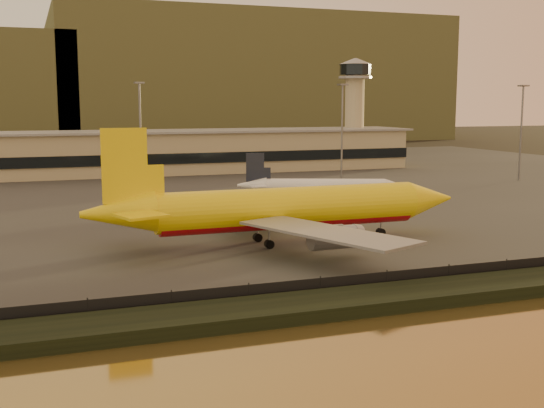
# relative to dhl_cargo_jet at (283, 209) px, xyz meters

# --- Properties ---
(ground) EXTENTS (900.00, 900.00, 0.00)m
(ground) POSITION_rel_dhl_cargo_jet_xyz_m (-0.36, -15.03, -5.37)
(ground) COLOR black
(ground) RESTS_ON ground
(embankment) EXTENTS (320.00, 7.00, 1.40)m
(embankment) POSITION_rel_dhl_cargo_jet_xyz_m (-0.36, -32.03, -4.67)
(embankment) COLOR black
(embankment) RESTS_ON ground
(tarmac) EXTENTS (320.00, 220.00, 0.20)m
(tarmac) POSITION_rel_dhl_cargo_jet_xyz_m (-0.36, 79.97, -5.27)
(tarmac) COLOR #2D2D2D
(tarmac) RESTS_ON ground
(perimeter_fence) EXTENTS (300.00, 0.05, 2.20)m
(perimeter_fence) POSITION_rel_dhl_cargo_jet_xyz_m (-0.36, -28.03, -4.07)
(perimeter_fence) COLOR black
(perimeter_fence) RESTS_ON tarmac
(terminal_building) EXTENTS (202.00, 25.00, 12.60)m
(terminal_building) POSITION_rel_dhl_cargo_jet_xyz_m (-14.88, 110.52, 0.87)
(terminal_building) COLOR tan
(terminal_building) RESTS_ON tarmac
(control_tower) EXTENTS (11.20, 11.20, 35.50)m
(control_tower) POSITION_rel_dhl_cargo_jet_xyz_m (69.64, 115.97, 16.29)
(control_tower) COLOR tan
(control_tower) RESTS_ON tarmac
(apron_light_masts) EXTENTS (152.20, 12.20, 25.40)m
(apron_light_masts) POSITION_rel_dhl_cargo_jet_xyz_m (14.64, 59.97, 10.33)
(apron_light_masts) COLOR slate
(apron_light_masts) RESTS_ON tarmac
(distant_hills) EXTENTS (470.00, 160.00, 70.00)m
(distant_hills) POSITION_rel_dhl_cargo_jet_xyz_m (-21.10, 324.97, 26.02)
(distant_hills) COLOR brown
(distant_hills) RESTS_ON ground
(dhl_cargo_jet) EXTENTS (57.74, 56.82, 17.32)m
(dhl_cargo_jet) POSITION_rel_dhl_cargo_jet_xyz_m (0.00, 0.00, 0.00)
(dhl_cargo_jet) COLOR yellow
(dhl_cargo_jet) RESTS_ON tarmac
(white_narrowbody_jet) EXTENTS (34.55, 32.68, 10.30)m
(white_narrowbody_jet) POSITION_rel_dhl_cargo_jet_xyz_m (22.88, 37.16, -2.10)
(white_narrowbody_jet) COLOR white
(white_narrowbody_jet) RESTS_ON tarmac
(gse_vehicle_yellow) EXTENTS (4.43, 3.31, 1.82)m
(gse_vehicle_yellow) POSITION_rel_dhl_cargo_jet_xyz_m (10.53, 18.94, -4.26)
(gse_vehicle_yellow) COLOR yellow
(gse_vehicle_yellow) RESTS_ON tarmac
(gse_vehicle_white) EXTENTS (4.00, 1.80, 1.80)m
(gse_vehicle_white) POSITION_rel_dhl_cargo_jet_xyz_m (-18.32, 23.39, -4.27)
(gse_vehicle_white) COLOR white
(gse_vehicle_white) RESTS_ON tarmac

